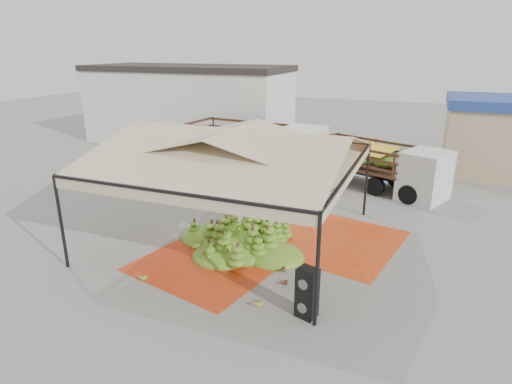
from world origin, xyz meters
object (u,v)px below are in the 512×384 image
at_px(banana_heap, 242,234).
at_px(truck_right, 383,162).
at_px(speaker_stack, 307,293).
at_px(vendor, 268,179).
at_px(truck_left, 260,142).

xyz_separation_m(banana_heap, truck_right, (3.66, 8.45, 0.85)).
bearing_deg(speaker_stack, banana_heap, 153.55).
bearing_deg(vendor, banana_heap, 93.95).
relative_size(speaker_stack, truck_left, 0.17).
distance_m(truck_left, truck_right, 6.75).
distance_m(banana_heap, speaker_stack, 4.31).
bearing_deg(truck_left, banana_heap, -65.87).
bearing_deg(vendor, speaker_stack, 109.65).
xyz_separation_m(banana_heap, speaker_stack, (3.12, -2.97, 0.15)).
relative_size(vendor, truck_left, 0.23).
distance_m(speaker_stack, vendor, 9.26).
bearing_deg(truck_right, speaker_stack, -69.29).
bearing_deg(vendor, truck_left, -70.35).
height_order(speaker_stack, truck_left, truck_left).
height_order(vendor, truck_right, truck_right).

